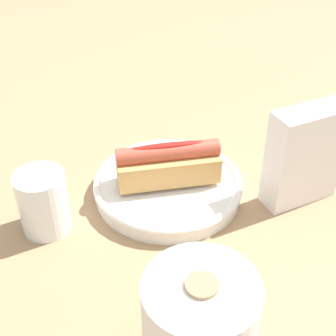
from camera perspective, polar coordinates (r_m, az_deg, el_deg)
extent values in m
plane|color=#9E7A56|center=(0.73, 0.87, -3.18)|extent=(2.40, 2.40, 0.00)
cylinder|color=white|center=(0.72, 0.00, -2.40)|extent=(0.22, 0.22, 0.02)
torus|color=white|center=(0.71, 0.00, -1.68)|extent=(0.23, 0.23, 0.01)
cube|color=tan|center=(0.70, 0.00, 0.00)|extent=(0.16, 0.08, 0.04)
cylinder|color=#B24C38|center=(0.68, 0.00, 1.89)|extent=(0.15, 0.05, 0.03)
ellipsoid|color=red|center=(0.67, 0.00, 2.70)|extent=(0.11, 0.03, 0.01)
cylinder|color=white|center=(0.66, -14.80, -4.08)|extent=(0.07, 0.07, 0.09)
cylinder|color=silver|center=(0.67, -14.59, -5.11)|extent=(0.06, 0.06, 0.05)
cylinder|color=white|center=(0.48, 3.75, -18.97)|extent=(0.11, 0.11, 0.13)
cylinder|color=#997A5B|center=(0.43, 4.11, -13.89)|extent=(0.03, 0.03, 0.00)
cube|color=white|center=(0.70, 16.07, 1.38)|extent=(0.11, 0.05, 0.15)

